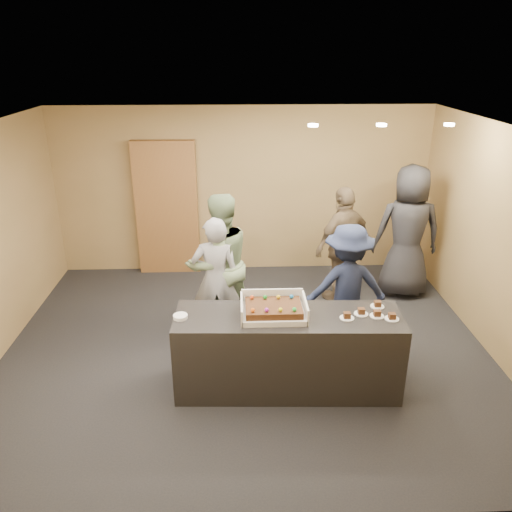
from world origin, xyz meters
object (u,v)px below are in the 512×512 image
(sheet_cake, at_px, (274,308))
(person_brown_extra, at_px, (343,245))
(person_sage_man, at_px, (219,264))
(storage_cabinet, at_px, (167,209))
(cake_box, at_px, (273,311))
(person_server_grey, at_px, (216,279))
(serving_counter, at_px, (288,352))
(person_navy_man, at_px, (347,287))
(person_dark_suit, at_px, (407,232))
(plate_stack, at_px, (180,317))

(sheet_cake, xyz_separation_m, person_brown_extra, (1.16, 2.09, -0.13))
(person_sage_man, relative_size, person_brown_extra, 1.08)
(storage_cabinet, bearing_deg, cake_box, -64.78)
(person_server_grey, distance_m, person_brown_extra, 2.06)
(serving_counter, relative_size, sheet_cake, 4.12)
(person_brown_extra, bearing_deg, person_sage_man, -9.26)
(storage_cabinet, bearing_deg, person_navy_man, -43.81)
(person_server_grey, height_order, person_sage_man, person_sage_man)
(person_navy_man, distance_m, person_brown_extra, 1.26)
(cake_box, distance_m, person_server_grey, 1.26)
(person_sage_man, xyz_separation_m, person_navy_man, (1.56, -0.47, -0.13))
(person_navy_man, bearing_deg, cake_box, 38.60)
(serving_counter, xyz_separation_m, cake_box, (-0.16, 0.03, 0.50))
(storage_cabinet, bearing_deg, person_brown_extra, -22.87)
(serving_counter, bearing_deg, person_dark_suit, 50.91)
(plate_stack, xyz_separation_m, person_sage_man, (0.37, 1.33, 0.01))
(sheet_cake, bearing_deg, storage_cabinet, 115.04)
(plate_stack, relative_size, person_server_grey, 0.09)
(sheet_cake, relative_size, person_sage_man, 0.31)
(storage_cabinet, bearing_deg, person_server_grey, -67.97)
(person_navy_man, bearing_deg, storage_cabinet, -45.98)
(sheet_cake, bearing_deg, person_navy_man, 41.61)
(storage_cabinet, height_order, person_sage_man, storage_cabinet)
(plate_stack, relative_size, person_dark_suit, 0.08)
(plate_stack, height_order, person_dark_suit, person_dark_suit)
(person_server_grey, relative_size, person_sage_man, 0.88)
(serving_counter, bearing_deg, person_navy_man, 49.16)
(plate_stack, relative_size, person_brown_extra, 0.09)
(person_dark_suit, bearing_deg, person_brown_extra, 12.51)
(cake_box, relative_size, person_sage_man, 0.37)
(person_brown_extra, bearing_deg, storage_cabinet, -55.64)
(person_navy_man, distance_m, person_dark_suit, 1.83)
(person_sage_man, bearing_deg, serving_counter, 91.35)
(storage_cabinet, bearing_deg, person_sage_man, -64.62)
(person_sage_man, bearing_deg, person_server_grey, 50.86)
(cake_box, distance_m, person_navy_man, 1.28)
(person_navy_man, bearing_deg, person_sage_man, -18.87)
(storage_cabinet, bearing_deg, serving_counter, -62.67)
(storage_cabinet, xyz_separation_m, person_dark_suit, (3.64, -0.98, -0.10))
(person_sage_man, bearing_deg, person_navy_man, 134.64)
(cake_box, height_order, sheet_cake, cake_box)
(person_server_grey, bearing_deg, sheet_cake, 118.62)
(person_sage_man, distance_m, person_dark_suit, 2.89)
(cake_box, distance_m, person_brown_extra, 2.37)
(person_server_grey, relative_size, person_brown_extra, 0.95)
(person_sage_man, bearing_deg, sheet_cake, 85.88)
(serving_counter, height_order, sheet_cake, sheet_cake)
(sheet_cake, xyz_separation_m, person_dark_suit, (2.13, 2.24, 0.00))
(sheet_cake, bearing_deg, cake_box, 89.08)
(serving_counter, height_order, person_dark_suit, person_dark_suit)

